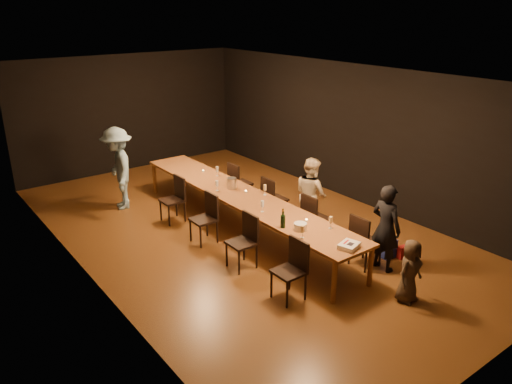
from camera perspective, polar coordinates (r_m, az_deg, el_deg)
ground at (r=9.84m, az=-1.70°, el=-4.37°), size 10.00×10.00×0.00m
room_shell at (r=9.15m, az=-1.84°, el=7.50°), size 6.04×10.04×3.02m
table at (r=9.56m, az=-1.75°, el=-0.55°), size 0.90×6.00×0.75m
chair_right_0 at (r=8.57m, az=12.44°, el=-5.41°), size 0.42×0.42×0.93m
chair_right_1 at (r=9.30m, az=6.87°, el=-2.90°), size 0.42×0.42×0.93m
chair_right_2 at (r=10.13m, az=2.18°, el=-0.75°), size 0.42×0.42×0.93m
chair_right_3 at (r=11.02m, az=-1.77°, el=1.07°), size 0.42×0.42×0.93m
chair_left_0 at (r=7.48m, az=3.76°, el=-9.02°), size 0.42×0.42×0.93m
chair_left_1 at (r=8.31m, az=-1.68°, el=-5.76°), size 0.42×0.42×0.93m
chair_left_2 at (r=9.22m, az=-6.03°, el=-3.08°), size 0.42×0.42×0.93m
chair_left_3 at (r=10.19m, az=-9.57°, el=-0.89°), size 0.42×0.42×0.93m
woman_birthday at (r=8.43m, az=14.61°, el=-3.98°), size 0.38×0.56×1.49m
woman_tan at (r=9.71m, az=6.31°, el=-0.19°), size 0.65×0.78×1.45m
man_blue at (r=11.00m, az=-15.45°, el=2.60°), size 0.92×1.27×1.78m
child at (r=7.75m, az=17.16°, el=-8.62°), size 0.51×0.36×0.98m
gift_bag_red at (r=9.12m, az=16.47°, el=-6.60°), size 0.21×0.14×0.23m
gift_bag_blue at (r=9.06m, az=14.95°, el=-6.29°), size 0.26×0.18×0.33m
birthday_cake at (r=7.62m, az=10.59°, el=-6.04°), size 0.37×0.33×0.07m
plate_stack at (r=8.08m, az=5.08°, el=-3.95°), size 0.26×0.26×0.12m
champagne_bottle at (r=8.10m, az=3.10°, el=-3.00°), size 0.08×0.08×0.33m
ice_bucket at (r=9.85m, az=-2.80°, el=1.03°), size 0.25×0.25×0.21m
wineglass_0 at (r=7.80m, az=5.33°, el=-4.54°), size 0.06×0.06×0.21m
wineglass_1 at (r=8.17m, az=8.52°, el=-3.48°), size 0.06×0.06×0.21m
wineglass_2 at (r=8.72m, az=0.73°, el=-1.64°), size 0.06×0.06×0.21m
wineglass_3 at (r=9.48m, az=1.02°, el=0.25°), size 0.06×0.06×0.21m
wineglass_4 at (r=9.73m, az=-4.48°, el=0.72°), size 0.06×0.06×0.21m
wineglass_5 at (r=10.57m, az=-4.45°, el=2.38°), size 0.06×0.06×0.21m
tealight_near at (r=8.42m, az=5.79°, el=-3.24°), size 0.05×0.05×0.03m
tealight_mid at (r=9.65m, az=-1.16°, el=0.06°), size 0.05×0.05×0.03m
tealight_far at (r=10.89m, az=-6.06°, el=2.39°), size 0.05×0.05×0.03m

